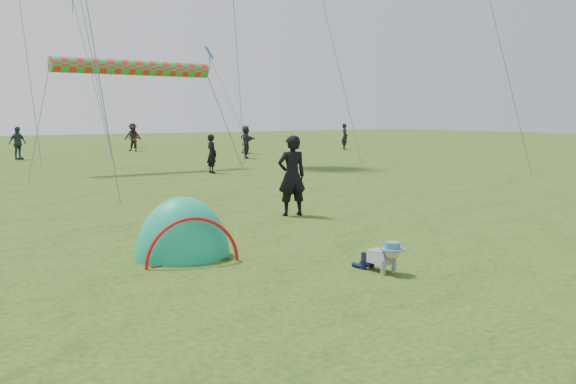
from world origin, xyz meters
TOP-DOWN VIEW (x-y plane):
  - ground at (0.00, 0.00)m, footprint 140.00×140.00m
  - crawling_toddler at (-0.34, -0.09)m, footprint 0.51×0.70m
  - popup_tent at (-2.38, 2.63)m, footprint 1.83×1.60m
  - standing_adult at (1.80, 5.24)m, footprint 0.80×0.62m
  - crowd_person_0 at (11.49, 22.80)m, footprint 0.73×0.74m
  - crowd_person_2 at (1.07, 29.12)m, footprint 1.12×0.87m
  - crowd_person_6 at (5.66, 16.15)m, footprint 0.40×0.60m
  - crowd_person_7 at (9.15, 32.98)m, footprint 1.01×0.99m
  - crowd_person_9 at (10.91, 37.47)m, footprint 1.27×0.94m
  - crowd_person_11 at (13.83, 26.62)m, footprint 0.64×1.64m
  - crowd_person_12 at (21.80, 26.56)m, footprint 0.66×0.77m
  - rainbow_tube_kite at (3.59, 19.13)m, footprint 6.90×0.64m
  - diamond_kite_10 at (11.94, 27.69)m, footprint 0.90×0.90m

SIDE VIEW (x-z plane):
  - ground at x=0.00m, z-range 0.00..0.00m
  - popup_tent at x=-2.38m, z-range -1.04..1.04m
  - crawling_toddler at x=-0.34m, z-range 0.00..0.51m
  - crowd_person_6 at x=5.66m, z-range 0.00..1.60m
  - crowd_person_7 at x=9.15m, z-range 0.00..1.63m
  - crowd_person_0 at x=11.49m, z-range 0.00..1.73m
  - crowd_person_11 at x=13.83m, z-range 0.00..1.73m
  - crowd_person_9 at x=10.91m, z-range 0.00..1.76m
  - crowd_person_2 at x=1.07m, z-range 0.00..1.78m
  - crowd_person_12 at x=21.80m, z-range 0.00..1.79m
  - standing_adult at x=1.80m, z-range 0.00..1.93m
  - rainbow_tube_kite at x=3.59m, z-range 4.06..4.70m
  - diamond_kite_10 at x=11.94m, z-range 5.74..6.48m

